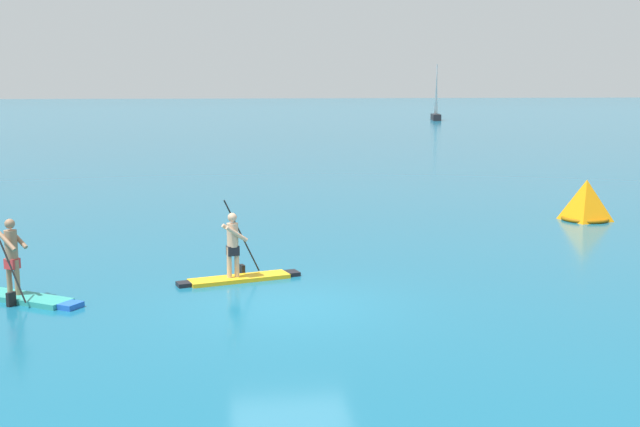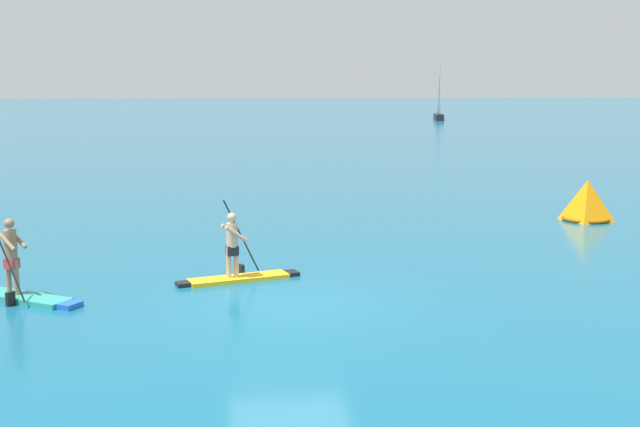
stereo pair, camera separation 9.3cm
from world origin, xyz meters
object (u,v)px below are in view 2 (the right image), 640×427
Objects in this scene: paddleboarder_mid_center at (237,264)px; sailboat_right_horizon at (439,112)px; race_marker_buoy at (587,202)px; paddleboarder_near_left at (14,283)px.

paddleboarder_mid_center is 0.43× the size of sailboat_right_horizon.
paddleboarder_mid_center reaches higher than race_marker_buoy.
race_marker_buoy is at bearing 178.85° from sailboat_right_horizon.
sailboat_right_horizon reaches higher than paddleboarder_near_left.
paddleboarder_near_left is at bearing 168.92° from sailboat_right_horizon.
sailboat_right_horizon is at bearing 101.62° from paddleboarder_near_left.
paddleboarder_near_left is 1.07× the size of paddleboarder_mid_center.
paddleboarder_mid_center is (4.71, 1.04, 0.04)m from paddleboarder_near_left.
paddleboarder_near_left is 1.74× the size of race_marker_buoy.
sailboat_right_horizon reaches higher than paddleboarder_mid_center.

